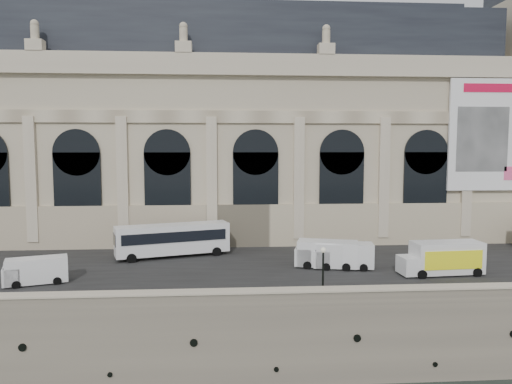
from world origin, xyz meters
The scene contains 10 objects.
quay centered at (0.00, 35.00, 3.00)m, with size 160.00×70.00×6.00m, color gray.
street centered at (0.00, 14.00, 6.03)m, with size 160.00×24.00×0.06m, color #2D2D2D.
parapet centered at (0.00, 0.60, 6.62)m, with size 160.00×1.40×1.21m.
museum centered at (-5.98, 30.86, 19.72)m, with size 69.00×18.70×29.10m.
bus_left centered at (-13.09, 17.25, 7.96)m, with size 12.06×5.83×3.50m.
van_a centered at (-23.93, 7.60, 7.16)m, with size 5.44×3.40×2.27m.
van_b centered at (3.39, 11.17, 7.28)m, with size 5.89×2.99×2.51m.
van_c centered at (1.88, 11.67, 7.35)m, with size 6.29×3.72×2.63m.
box_truck centered at (12.11, 8.27, 7.53)m, with size 7.71×3.14×3.04m.
lamp_right centered at (-0.15, 2.20, 7.98)m, with size 0.41×0.41×3.98m.
Camera 1 is at (-7.96, -35.03, 17.79)m, focal length 35.00 mm.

